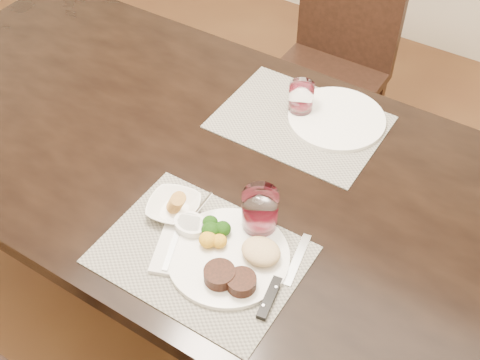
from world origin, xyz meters
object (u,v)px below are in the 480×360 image
Objects in this scene: far_plate at (337,118)px; cracker_bowl at (174,207)px; wine_glass_near at (260,213)px; dinner_plate at (232,257)px; steak_knife at (277,288)px; chair_far at (334,58)px.

cracker_bowl is at bearing -109.40° from far_plate.
wine_glass_near is (0.20, 0.07, 0.04)m from cracker_bowl.
dinner_plate is 0.21m from cracker_bowl.
wine_glass_near is at bearing -87.74° from far_plate.
dinner_plate reaches higher than steak_knife.
cracker_bowl is (-0.33, 0.06, 0.01)m from steak_knife.
far_plate is at bearing -65.53° from chair_far.
wine_glass_near is at bearing -74.49° from chair_far.
far_plate is (0.28, -0.61, 0.26)m from chair_far.
chair_far is 3.47× the size of steak_knife.
steak_knife is at bearing 14.28° from dinner_plate.
far_plate is at bearing 92.26° from wine_glass_near.
cracker_bowl is at bearing -85.29° from chair_far.
steak_knife is (0.12, -0.01, -0.01)m from dinner_plate.
chair_far reaches higher than dinner_plate.
steak_knife is 0.61m from far_plate.
far_plate is (-0.02, 0.46, -0.05)m from wine_glass_near.
dinner_plate is at bearing -76.00° from chair_far.
chair_far reaches higher than cracker_bowl.
chair_far is 1.18m from cracker_bowl.
steak_knife is 0.93× the size of far_plate.
steak_knife is at bearing -10.84° from cracker_bowl.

